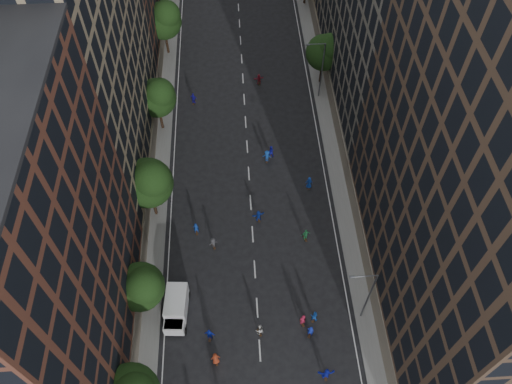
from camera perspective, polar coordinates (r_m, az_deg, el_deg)
ground at (r=68.34m, az=-1.18°, el=7.70°), size 240.00×240.00×0.00m
sidewalk_left at (r=74.49m, az=-10.89°, el=11.35°), size 4.00×105.00×0.15m
sidewalk_right at (r=74.92m, az=7.98°, el=12.14°), size 4.00×105.00×0.15m
bldg_left_a at (r=42.55m, az=-26.36°, el=-8.09°), size 14.00×22.00×30.00m
bldg_left_b at (r=56.18m, az=-21.70°, el=14.88°), size 14.00×26.00×34.00m
bldg_right_a at (r=43.41m, az=25.97°, el=0.98°), size 14.00×30.00×36.00m
tree_left_1 at (r=49.37m, az=-12.98°, el=-10.47°), size 4.80×4.80×8.21m
tree_left_2 at (r=55.04m, az=-12.13°, el=1.15°), size 5.60×5.60×9.45m
tree_left_3 at (r=64.92m, az=-11.19°, el=10.66°), size 5.00×5.00×8.58m
tree_left_4 at (r=77.26m, az=-10.46°, el=18.87°), size 5.40×5.40×9.08m
tree_right_a at (r=71.58m, az=7.95°, el=15.67°), size 5.00×5.00×8.39m
streetlamp_near at (r=49.36m, az=12.60°, el=-11.35°), size 2.64×0.22×9.06m
streetlamp_far at (r=69.50m, az=7.39°, el=13.92°), size 2.64×0.22×9.06m
cargo_van at (r=52.45m, az=-9.12°, el=-12.96°), size 2.60×4.96×2.56m
skater_1 at (r=51.66m, az=6.24°, el=-15.51°), size 0.78×0.65×1.82m
skater_2 at (r=52.42m, az=6.66°, el=-13.90°), size 0.94×0.84×1.59m
skater_4 at (r=51.44m, az=-5.31°, el=-15.91°), size 1.16×0.70×1.86m
skater_5 at (r=50.49m, az=8.04°, el=-19.89°), size 1.66×0.56×1.78m
skater_6 at (r=50.58m, az=-4.64°, el=-18.44°), size 1.01×0.75×1.88m
skater_7 at (r=52.01m, az=5.37°, el=-14.34°), size 0.78×0.63×1.85m
skater_8 at (r=51.47m, az=0.39°, el=-15.45°), size 1.02×0.91×1.75m
skater_9 at (r=56.19m, az=-4.91°, el=-5.84°), size 1.12×0.87×1.53m
skater_10 at (r=56.70m, az=5.70°, el=-4.89°), size 1.11×0.69×1.76m
skater_11 at (r=57.90m, az=0.28°, el=-2.75°), size 1.57×0.87×1.61m
skater_12 at (r=60.99m, az=6.09°, el=1.05°), size 0.92×0.67×1.75m
skater_13 at (r=57.31m, az=-6.87°, el=-4.14°), size 0.67×0.48×1.72m
skater_14 at (r=63.88m, az=1.68°, el=4.63°), size 0.89×0.70×1.77m
skater_15 at (r=63.35m, az=1.27°, el=4.10°), size 1.26×0.90×1.77m
skater_16 at (r=71.28m, az=-7.15°, el=10.54°), size 1.08×0.76×1.71m
skater_17 at (r=73.85m, az=0.34°, el=12.74°), size 1.54×0.79×1.58m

